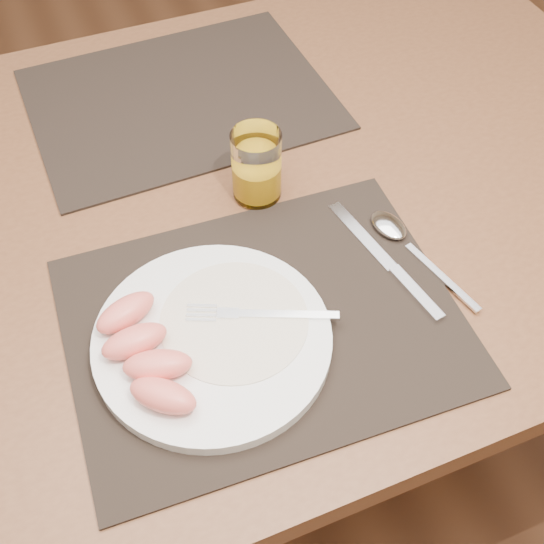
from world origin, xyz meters
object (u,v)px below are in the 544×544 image
Objects in this scene: juice_glass at (257,168)px; table at (218,236)px; plate at (213,340)px; spoon at (396,233)px; placemat_near at (263,322)px; placemat_far at (180,99)px; fork at (249,314)px; knife at (393,268)px.

table is at bearing 159.83° from juice_glass.
plate is 0.28m from spoon.
spoon reaches higher than placemat_near.
placemat_far is 2.70× the size of fork.
plate is at bearing -173.11° from placemat_near.
placemat_near is at bearing -10.24° from fork.
fork is at bearing -113.87° from juice_glass.
fork is 0.23m from spoon.
juice_glass reaches higher than knife.
placemat_far is at bearing 84.96° from table.
spoon is (0.17, -0.38, 0.01)m from placemat_far.
plate is 1.62× the size of fork.
placemat_far is 0.42m from spoon.
juice_glass reaches higher than table.
placemat_far is 0.45m from knife.
table is 0.14m from juice_glass.
juice_glass is at bearing 66.13° from fork.
fork reaches higher than plate.
placemat_near is 1.00× the size of placemat_far.
table is 5.19× the size of plate.
fork reaches higher than placemat_far.
table is 0.24m from fork.
fork is at bearing -98.51° from table.
placemat_near is at bearing -109.58° from juice_glass.
table is 0.26m from plate.
placemat_far is 1.67× the size of plate.
fork reaches higher than spoon.
fork reaches higher than placemat_near.
spoon is at bearing -40.03° from table.
juice_glass reaches higher than placemat_near.
knife is at bearing 3.48° from placemat_near.
juice_glass is (0.04, -0.24, 0.05)m from placemat_far.
juice_glass is at bearing 119.22° from knife.
placemat_near is 2.35× the size of spoon.
plate is at bearing -123.11° from juice_glass.
fork is 1.67× the size of juice_glass.
spoon is (0.19, -0.16, 0.09)m from table.
plate is at bearing -175.61° from knife.
placemat_far is at bearing 77.39° from plate.
table is at bearing 127.49° from knife.
juice_glass is (-0.14, 0.14, 0.04)m from spoon.
spoon is (0.03, 0.05, 0.00)m from knife.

